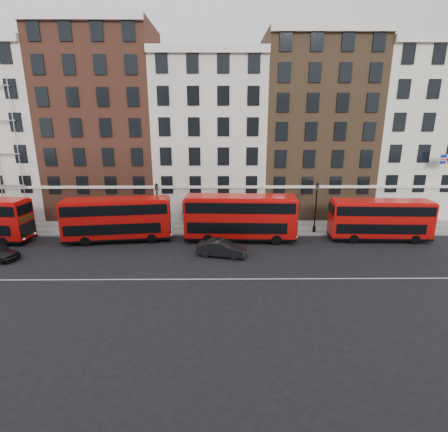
{
  "coord_description": "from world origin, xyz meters",
  "views": [
    {
      "loc": [
        1.31,
        -26.22,
        11.96
      ],
      "look_at": [
        1.59,
        5.0,
        3.0
      ],
      "focal_mm": 28.0,
      "sensor_mm": 36.0,
      "label": 1
    }
  ],
  "objects_px": {
    "bus_b": "(117,219)",
    "traffic_light": "(421,212)",
    "bus_c": "(240,217)",
    "bus_d": "(380,219)",
    "car_front": "(221,248)"
  },
  "relations": [
    {
      "from": "bus_c",
      "to": "car_front",
      "type": "distance_m",
      "value": 4.68
    },
    {
      "from": "bus_b",
      "to": "traffic_light",
      "type": "height_order",
      "value": "bus_b"
    },
    {
      "from": "traffic_light",
      "to": "bus_d",
      "type": "bearing_deg",
      "value": -161.98
    },
    {
      "from": "bus_c",
      "to": "bus_d",
      "type": "height_order",
      "value": "bus_c"
    },
    {
      "from": "bus_d",
      "to": "car_front",
      "type": "distance_m",
      "value": 16.2
    },
    {
      "from": "traffic_light",
      "to": "bus_b",
      "type": "bearing_deg",
      "value": -177.0
    },
    {
      "from": "bus_c",
      "to": "car_front",
      "type": "bearing_deg",
      "value": -112.23
    },
    {
      "from": "bus_b",
      "to": "car_front",
      "type": "bearing_deg",
      "value": -28.0
    },
    {
      "from": "bus_b",
      "to": "bus_c",
      "type": "relative_size",
      "value": 0.96
    },
    {
      "from": "bus_b",
      "to": "bus_c",
      "type": "bearing_deg",
      "value": -6.8
    },
    {
      "from": "bus_d",
      "to": "bus_c",
      "type": "bearing_deg",
      "value": -177.63
    },
    {
      "from": "bus_b",
      "to": "bus_c",
      "type": "distance_m",
      "value": 12.02
    },
    {
      "from": "bus_c",
      "to": "traffic_light",
      "type": "xyz_separation_m",
      "value": [
        18.78,
        1.61,
        -0.0
      ]
    },
    {
      "from": "bus_d",
      "to": "car_front",
      "type": "height_order",
      "value": "bus_d"
    },
    {
      "from": "bus_b",
      "to": "car_front",
      "type": "relative_size",
      "value": 2.39
    }
  ]
}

